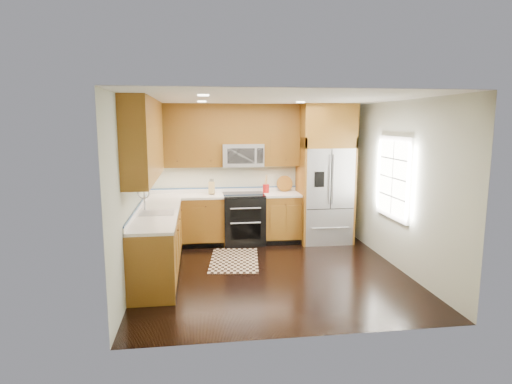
{
  "coord_description": "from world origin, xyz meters",
  "views": [
    {
      "loc": [
        -1.09,
        -6.14,
        2.27
      ],
      "look_at": [
        -0.16,
        0.6,
        1.15
      ],
      "focal_mm": 30.0,
      "sensor_mm": 36.0,
      "label": 1
    }
  ],
  "objects": [
    {
      "name": "wall_back",
      "position": [
        0.0,
        2.0,
        1.3
      ],
      "size": [
        4.0,
        0.02,
        2.6
      ],
      "primitive_type": "cube",
      "color": "#AFB6A4",
      "rests_on": "ground"
    },
    {
      "name": "rug",
      "position": [
        -0.52,
        0.66,
        0.01
      ],
      "size": [
        0.93,
        1.38,
        0.01
      ],
      "primitive_type": "cube",
      "rotation": [
        0.0,
        0.0,
        -0.12
      ],
      "color": "black",
      "rests_on": "ground"
    },
    {
      "name": "ground",
      "position": [
        0.0,
        0.0,
        0.0
      ],
      "size": [
        4.0,
        4.0,
        0.0
      ],
      "primitive_type": "plane",
      "color": "black",
      "rests_on": "ground"
    },
    {
      "name": "upper_cabinets",
      "position": [
        -1.15,
        1.09,
        2.02
      ],
      "size": [
        2.85,
        3.0,
        1.15
      ],
      "color": "brown",
      "rests_on": "ground"
    },
    {
      "name": "countertop",
      "position": [
        -1.09,
        1.01,
        0.92
      ],
      "size": [
        2.86,
        3.01,
        0.04
      ],
      "color": "silver",
      "rests_on": "base_cabinets"
    },
    {
      "name": "refrigerator",
      "position": [
        1.3,
        1.63,
        1.3
      ],
      "size": [
        0.98,
        0.75,
        2.6
      ],
      "color": "#B2B2B7",
      "rests_on": "ground"
    },
    {
      "name": "microwave",
      "position": [
        -0.25,
        1.8,
        1.66
      ],
      "size": [
        0.76,
        0.4,
        0.42
      ],
      "color": "#B2B2B7",
      "rests_on": "ground"
    },
    {
      "name": "cutting_board",
      "position": [
        0.58,
        1.9,
        0.95
      ],
      "size": [
        0.32,
        0.32,
        0.02
      ],
      "primitive_type": "cylinder",
      "rotation": [
        0.0,
        0.0,
        -0.02
      ],
      "color": "brown",
      "rests_on": "countertop"
    },
    {
      "name": "base_cabinets",
      "position": [
        -1.23,
        0.9,
        0.45
      ],
      "size": [
        2.85,
        3.0,
        0.9
      ],
      "color": "brown",
      "rests_on": "ground"
    },
    {
      "name": "range",
      "position": [
        -0.25,
        1.67,
        0.47
      ],
      "size": [
        0.76,
        0.67,
        0.95
      ],
      "color": "black",
      "rests_on": "ground"
    },
    {
      "name": "wall_left",
      "position": [
        -2.0,
        0.0,
        1.3
      ],
      "size": [
        0.02,
        4.0,
        2.6
      ],
      "primitive_type": "cube",
      "color": "#AFB6A4",
      "rests_on": "ground"
    },
    {
      "name": "utensil_crock",
      "position": [
        0.19,
        1.78,
        1.06
      ],
      "size": [
        0.14,
        0.14,
        0.34
      ],
      "color": "#9E1313",
      "rests_on": "countertop"
    },
    {
      "name": "window",
      "position": [
        1.98,
        0.2,
        1.4
      ],
      "size": [
        0.04,
        1.1,
        1.3
      ],
      "color": "white",
      "rests_on": "ground"
    },
    {
      "name": "wall_right",
      "position": [
        2.0,
        0.0,
        1.3
      ],
      "size": [
        0.02,
        4.0,
        2.6
      ],
      "primitive_type": "cube",
      "color": "#AFB6A4",
      "rests_on": "ground"
    },
    {
      "name": "sink_faucet",
      "position": [
        -1.73,
        0.23,
        0.99
      ],
      "size": [
        0.54,
        0.44,
        0.37
      ],
      "color": "#B2B2B7",
      "rests_on": "countertop"
    },
    {
      "name": "knife_block",
      "position": [
        -0.84,
        1.77,
        1.06
      ],
      "size": [
        0.12,
        0.16,
        0.29
      ],
      "color": "#A28A4E",
      "rests_on": "countertop"
    }
  ]
}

